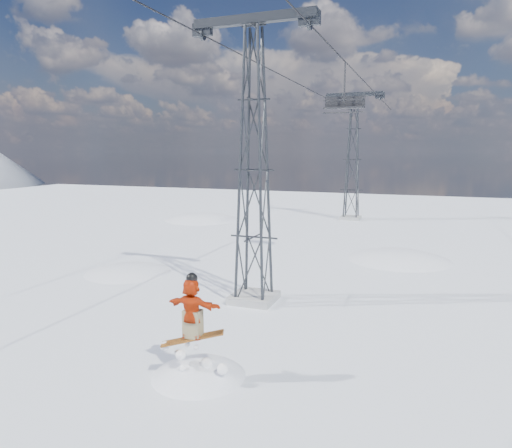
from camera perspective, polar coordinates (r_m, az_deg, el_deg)
The scene contains 7 objects.
ground at distance 13.39m, azimuth -16.91°, elevation -19.11°, with size 120.00×120.00×0.00m, color white.
snow_terrain at distance 36.43m, azimuth -0.98°, elevation -16.69°, with size 39.00×37.00×22.00m.
lift_tower_near at distance 18.47m, azimuth -0.28°, elevation 6.68°, with size 5.20×1.80×11.43m.
lift_tower_far at distance 42.75m, azimuth 11.97°, elevation 7.83°, with size 5.20×1.80×11.43m.
haul_cables at distance 29.84m, azimuth 8.08°, elevation 17.87°, with size 4.46×51.00×0.06m.
snowboarder_jump at distance 14.41m, azimuth -7.06°, elevation -24.06°, with size 4.40×4.40×7.00m.
lift_chair_mid at distance 25.36m, azimuth 10.98°, elevation 14.58°, with size 2.12×0.61×2.63m.
Camera 1 is at (7.44, -9.22, 6.23)m, focal length 32.00 mm.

